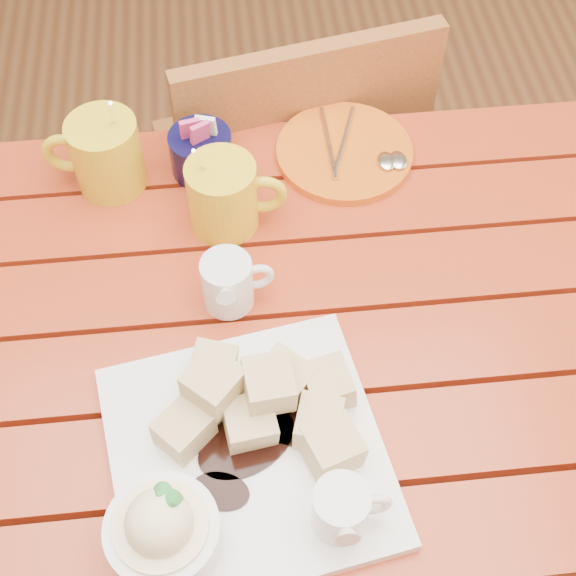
{
  "coord_description": "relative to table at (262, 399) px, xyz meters",
  "views": [
    {
      "loc": [
        -0.02,
        -0.48,
        1.58
      ],
      "look_at": [
        0.04,
        0.05,
        0.82
      ],
      "focal_mm": 50.0,
      "sensor_mm": 36.0,
      "label": 1
    }
  ],
  "objects": [
    {
      "name": "orange_saucer",
      "position": [
        0.15,
        0.32,
        0.11
      ],
      "size": [
        0.19,
        0.19,
        0.02
      ],
      "rotation": [
        0.0,
        0.0,
        -0.19
      ],
      "color": "#D15912",
      "rests_on": "table"
    },
    {
      "name": "coffee_mug_left",
      "position": [
        -0.18,
        0.3,
        0.16
      ],
      "size": [
        0.14,
        0.09,
        0.16
      ],
      "rotation": [
        0.0,
        0.0,
        -0.13
      ],
      "color": "gold",
      "rests_on": "table"
    },
    {
      "name": "dessert_plate",
      "position": [
        -0.04,
        -0.15,
        0.14
      ],
      "size": [
        0.34,
        0.34,
        0.12
      ],
      "rotation": [
        0.0,
        0.0,
        0.17
      ],
      "color": "white",
      "rests_on": "table"
    },
    {
      "name": "chair_far",
      "position": [
        0.09,
        0.52,
        -0.16
      ],
      "size": [
        0.48,
        0.48,
        0.86
      ],
      "rotation": [
        0.0,
        0.0,
        3.35
      ],
      "color": "brown",
      "rests_on": "ground"
    },
    {
      "name": "table",
      "position": [
        0.0,
        0.0,
        0.0
      ],
      "size": [
        1.2,
        0.79,
        0.75
      ],
      "color": "maroon",
      "rests_on": "ground"
    },
    {
      "name": "cream_pitcher",
      "position": [
        -0.03,
        0.09,
        0.15
      ],
      "size": [
        0.09,
        0.08,
        0.08
      ],
      "rotation": [
        0.0,
        0.0,
        0.11
      ],
      "color": "white",
      "rests_on": "table"
    },
    {
      "name": "sugar_caddy",
      "position": [
        -0.05,
        0.31,
        0.14
      ],
      "size": [
        0.09,
        0.09,
        0.09
      ],
      "color": "black",
      "rests_on": "table"
    },
    {
      "name": "coffee_mug_right",
      "position": [
        -0.03,
        0.21,
        0.16
      ],
      "size": [
        0.13,
        0.09,
        0.15
      ],
      "rotation": [
        0.0,
        0.0,
        -0.06
      ],
      "color": "gold",
      "rests_on": "table"
    },
    {
      "name": "ground",
      "position": [
        0.0,
        -0.0,
        -0.64
      ],
      "size": [
        5.0,
        5.0,
        0.0
      ],
      "primitive_type": "plane",
      "color": "brown",
      "rests_on": "ground"
    }
  ]
}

